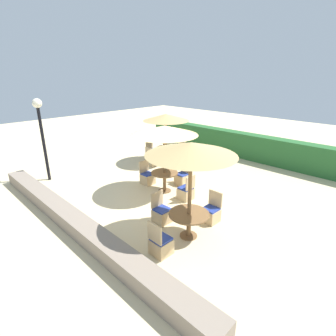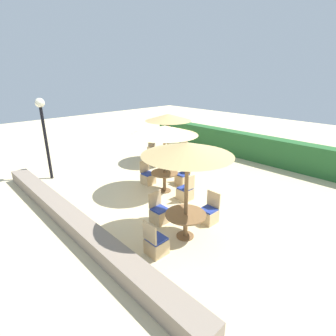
# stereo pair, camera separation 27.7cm
# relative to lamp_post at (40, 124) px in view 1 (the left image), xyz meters

# --- Properties ---
(ground_plane) EXTENTS (40.00, 40.00, 0.00)m
(ground_plane) POSITION_rel_lamp_post_xyz_m (4.29, 2.14, -2.35)
(ground_plane) COLOR beige
(hedge_row) EXTENTS (13.00, 0.70, 1.29)m
(hedge_row) POSITION_rel_lamp_post_xyz_m (4.29, 8.52, -1.71)
(hedge_row) COLOR #28602D
(hedge_row) RESTS_ON ground_plane
(stone_border) EXTENTS (10.00, 0.56, 0.45)m
(stone_border) POSITION_rel_lamp_post_xyz_m (4.29, -1.03, -2.13)
(stone_border) COLOR gray
(stone_border) RESTS_ON ground_plane
(lamp_post) EXTENTS (0.36, 0.36, 3.32)m
(lamp_post) POSITION_rel_lamp_post_xyz_m (0.00, 0.00, 0.00)
(lamp_post) COLOR black
(lamp_post) RESTS_ON ground_plane
(parasol_front_right) EXTENTS (2.29, 2.29, 2.65)m
(parasol_front_right) POSITION_rel_lamp_post_xyz_m (6.79, 1.00, 0.12)
(parasol_front_right) COLOR brown
(parasol_front_right) RESTS_ON ground_plane
(round_table_front_right) EXTENTS (1.09, 1.09, 0.71)m
(round_table_front_right) POSITION_rel_lamp_post_xyz_m (6.79, 1.00, -1.79)
(round_table_front_right) COLOR brown
(round_table_front_right) RESTS_ON ground_plane
(patio_chair_front_right_north) EXTENTS (0.46, 0.46, 0.93)m
(patio_chair_front_right_north) POSITION_rel_lamp_post_xyz_m (6.77, 2.06, -2.09)
(patio_chair_front_right_north) COLOR tan
(patio_chair_front_right_north) RESTS_ON ground_plane
(patio_chair_front_right_south) EXTENTS (0.46, 0.46, 0.93)m
(patio_chair_front_right_south) POSITION_rel_lamp_post_xyz_m (6.79, -0.05, -2.09)
(patio_chair_front_right_south) COLOR tan
(patio_chair_front_right_south) RESTS_ON ground_plane
(patio_chair_front_right_west) EXTENTS (0.46, 0.46, 0.93)m
(patio_chair_front_right_west) POSITION_rel_lamp_post_xyz_m (5.74, 1.00, -2.09)
(patio_chair_front_right_west) COLOR tan
(patio_chair_front_right_west) RESTS_ON ground_plane
(parasol_center) EXTENTS (2.40, 2.40, 2.50)m
(parasol_center) POSITION_rel_lamp_post_xyz_m (4.25, 2.60, -0.03)
(parasol_center) COLOR brown
(parasol_center) RESTS_ON ground_plane
(round_table_center) EXTENTS (1.00, 1.00, 0.76)m
(round_table_center) POSITION_rel_lamp_post_xyz_m (4.25, 2.60, -1.77)
(round_table_center) COLOR brown
(round_table_center) RESTS_ON ground_plane
(patio_chair_center_east) EXTENTS (0.46, 0.46, 0.93)m
(patio_chair_center_east) POSITION_rel_lamp_post_xyz_m (5.27, 2.65, -2.09)
(patio_chair_center_east) COLOR tan
(patio_chair_center_east) RESTS_ON ground_plane
(patio_chair_center_west) EXTENTS (0.46, 0.46, 0.93)m
(patio_chair_center_west) POSITION_rel_lamp_post_xyz_m (3.25, 2.61, -2.09)
(patio_chair_center_west) COLOR tan
(patio_chair_center_west) RESTS_ON ground_plane
(patio_chair_center_north) EXTENTS (0.46, 0.46, 0.93)m
(patio_chair_center_north) POSITION_rel_lamp_post_xyz_m (4.27, 3.57, -2.09)
(patio_chair_center_north) COLOR tan
(patio_chair_center_north) RESTS_ON ground_plane
(parasol_back_left) EXTENTS (2.21, 2.21, 2.39)m
(parasol_back_left) POSITION_rel_lamp_post_xyz_m (1.81, 5.12, -0.14)
(parasol_back_left) COLOR brown
(parasol_back_left) RESTS_ON ground_plane
(round_table_back_left) EXTENTS (0.97, 0.97, 0.74)m
(round_table_back_left) POSITION_rel_lamp_post_xyz_m (1.81, 5.12, -1.79)
(round_table_back_left) COLOR brown
(round_table_back_left) RESTS_ON ground_plane
(patio_chair_back_left_west) EXTENTS (0.46, 0.46, 0.93)m
(patio_chair_back_left_west) POSITION_rel_lamp_post_xyz_m (0.80, 5.07, -2.09)
(patio_chair_back_left_west) COLOR tan
(patio_chair_back_left_west) RESTS_ON ground_plane
(patio_chair_back_left_east) EXTENTS (0.46, 0.46, 0.93)m
(patio_chair_back_left_east) POSITION_rel_lamp_post_xyz_m (2.72, 5.15, -2.09)
(patio_chair_back_left_east) COLOR tan
(patio_chair_back_left_east) RESTS_ON ground_plane
(patio_chair_back_left_south) EXTENTS (0.46, 0.46, 0.93)m
(patio_chair_back_left_south) POSITION_rel_lamp_post_xyz_m (1.76, 4.22, -2.09)
(patio_chair_back_left_south) COLOR tan
(patio_chair_back_left_south) RESTS_ON ground_plane
(patio_chair_back_left_north) EXTENTS (0.46, 0.46, 0.93)m
(patio_chair_back_left_north) POSITION_rel_lamp_post_xyz_m (1.79, 6.13, -2.09)
(patio_chair_back_left_north) COLOR tan
(patio_chair_back_left_north) RESTS_ON ground_plane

